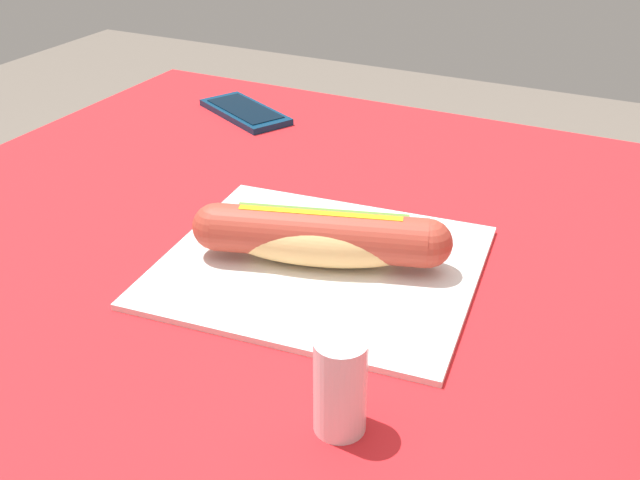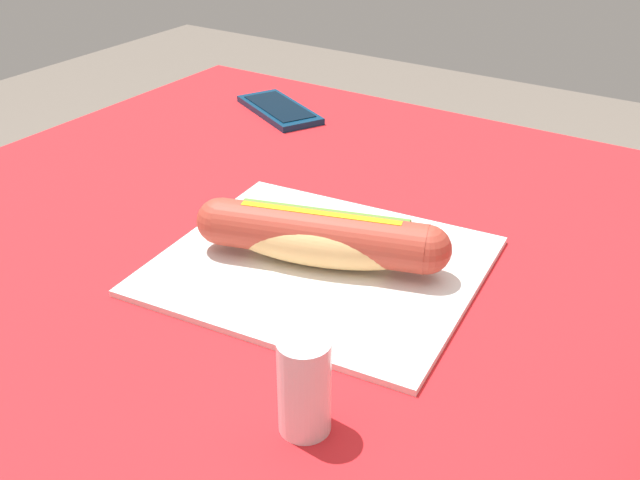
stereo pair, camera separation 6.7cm
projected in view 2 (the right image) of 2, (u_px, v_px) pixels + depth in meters
name	position (u px, v px, depth m)	size (l,w,h in m)	color
dining_table	(363.00, 379.00, 0.79)	(1.04, 0.81, 0.77)	brown
paper_wrapper	(320.00, 265.00, 0.68)	(0.28, 0.25, 0.01)	silver
hot_dog	(320.00, 236.00, 0.67)	(0.23, 0.11, 0.05)	#E5BC75
cell_phone	(279.00, 109.00, 1.05)	(0.16, 0.12, 0.01)	#0A2D4C
salt_shaker	(304.00, 386.00, 0.49)	(0.04, 0.04, 0.07)	silver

